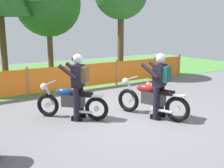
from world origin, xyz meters
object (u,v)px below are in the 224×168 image
at_px(motorcycle_trailing, 71,102).
at_px(rider_lead, 160,82).
at_px(rider_trailing, 78,83).
at_px(traffic_cone, 148,85).
at_px(motorcycle_lead, 151,99).

xyz_separation_m(motorcycle_trailing, rider_lead, (1.94, -1.20, 0.50)).
bearing_deg(rider_trailing, traffic_cone, -112.12).
bearing_deg(motorcycle_lead, rider_lead, -179.49).
bearing_deg(motorcycle_trailing, rider_lead, -164.92).
xyz_separation_m(motorcycle_trailing, rider_trailing, (0.15, -0.16, 0.50)).
bearing_deg(rider_lead, traffic_cone, -57.35).
relative_size(rider_lead, rider_trailing, 1.00).
bearing_deg(motorcycle_trailing, traffic_cone, -115.13).
distance_m(motorcycle_trailing, traffic_cone, 3.78).
bearing_deg(rider_trailing, motorcycle_lead, -159.32).
relative_size(motorcycle_trailing, traffic_cone, 2.85).
distance_m(motorcycle_lead, traffic_cone, 2.78).
relative_size(motorcycle_trailing, rider_trailing, 0.89).
bearing_deg(motorcycle_trailing, motorcycle_lead, -161.34).
bearing_deg(rider_trailing, motorcycle_trailing, 0.51).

